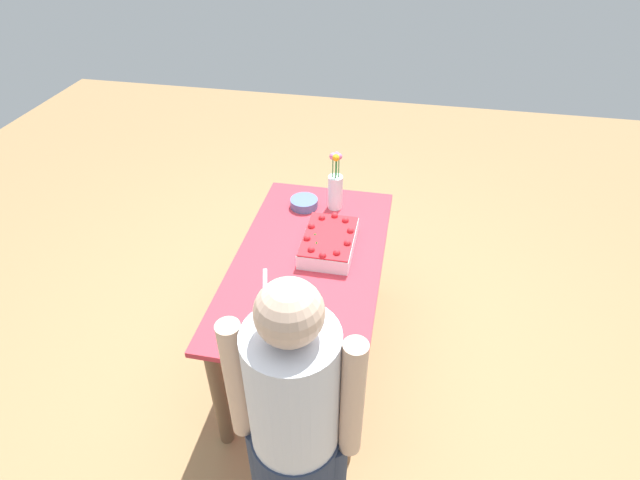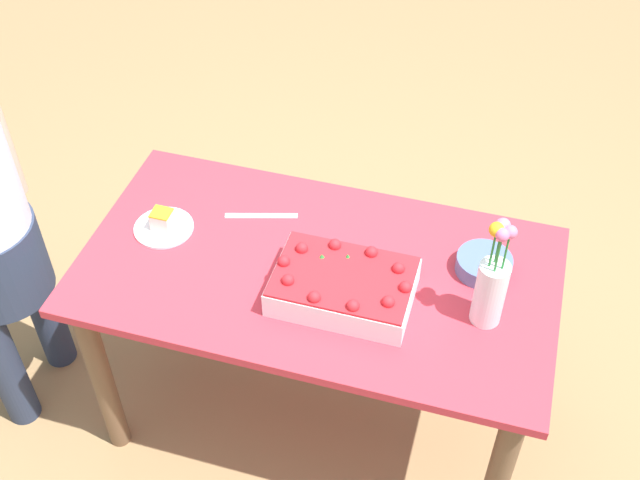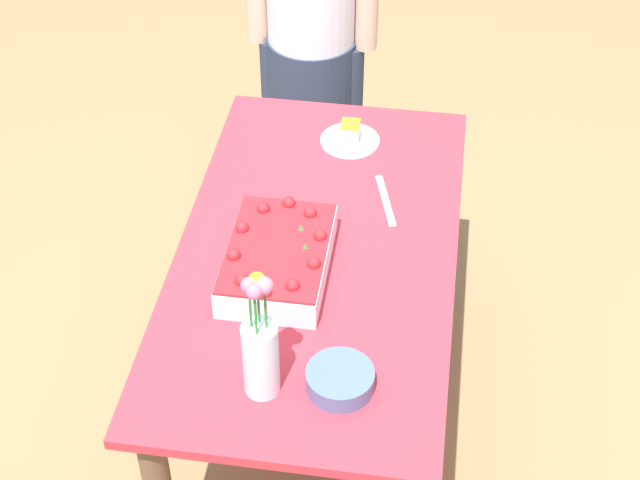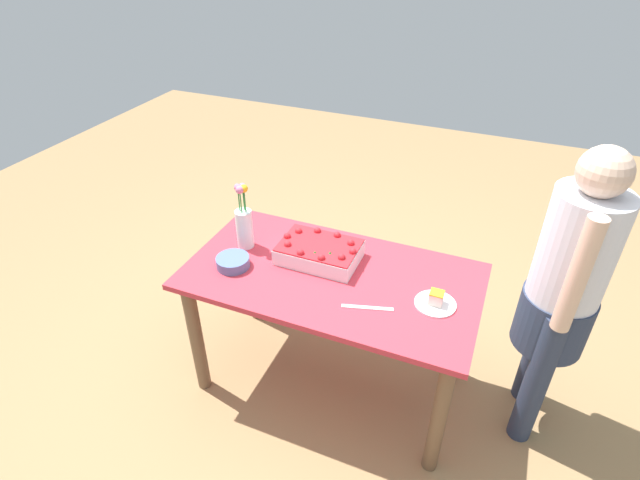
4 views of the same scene
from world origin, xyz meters
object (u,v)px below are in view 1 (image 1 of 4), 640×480
(serving_plate_with_slice, at_px, (278,327))
(fruit_bowl, at_px, (304,203))
(person_standing, at_px, (295,424))
(flower_vase, at_px, (335,188))
(sheet_cake, at_px, (329,242))
(cake_knife, at_px, (265,284))

(serving_plate_with_slice, relative_size, fruit_bowl, 1.13)
(person_standing, bearing_deg, flower_vase, 4.47)
(serving_plate_with_slice, bearing_deg, fruit_bowl, -174.19)
(sheet_cake, xyz_separation_m, cake_knife, (0.33, -0.25, -0.04))
(flower_vase, relative_size, person_standing, 0.24)
(serving_plate_with_slice, relative_size, flower_vase, 0.52)
(serving_plate_with_slice, xyz_separation_m, flower_vase, (-1.00, 0.08, 0.12))
(fruit_bowl, distance_m, person_standing, 1.50)
(sheet_cake, bearing_deg, person_standing, 4.28)
(flower_vase, xyz_separation_m, fruit_bowl, (0.03, -0.18, -0.11))
(sheet_cake, distance_m, flower_vase, 0.41)
(sheet_cake, distance_m, serving_plate_with_slice, 0.61)
(sheet_cake, distance_m, fruit_bowl, 0.42)
(serving_plate_with_slice, xyz_separation_m, fruit_bowl, (-0.97, -0.10, 0.01))
(sheet_cake, relative_size, flower_vase, 1.10)
(flower_vase, bearing_deg, person_standing, 4.47)
(sheet_cake, xyz_separation_m, flower_vase, (-0.39, -0.03, 0.09))
(serving_plate_with_slice, bearing_deg, person_standing, 21.62)
(serving_plate_with_slice, height_order, flower_vase, flower_vase)
(cake_knife, bearing_deg, flower_vase, 147.28)
(fruit_bowl, bearing_deg, sheet_cake, 30.31)
(person_standing, bearing_deg, fruit_bowl, 11.42)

